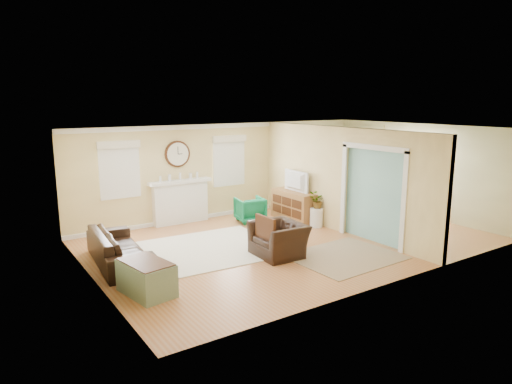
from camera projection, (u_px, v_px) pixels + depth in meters
floor at (291, 240)px, 10.71m from camera, size 9.00×9.00×0.00m
wall_back at (227, 170)px, 12.90m from camera, size 9.00×0.02×2.60m
wall_front at (398, 212)px, 8.00m from camera, size 9.00×0.02×2.60m
wall_left at (90, 212)px, 8.00m from camera, size 0.02×6.00×2.60m
wall_right at (417, 170)px, 12.90m from camera, size 0.02×6.00×2.60m
ceiling at (293, 129)px, 10.19m from camera, size 9.00×6.00×0.02m
partition at (333, 176)px, 11.49m from camera, size 0.17×6.00×2.60m
fireplace at (180, 201)px, 12.12m from camera, size 1.70×0.30×1.17m
wall_clock at (177, 154)px, 11.95m from camera, size 0.70×0.07×0.70m
window_left at (119, 166)px, 11.13m from camera, size 1.05×0.13×1.42m
window_right at (229, 157)px, 12.82m from camera, size 1.05×0.13×1.42m
french_doors at (416, 177)px, 12.91m from camera, size 0.06×1.70×2.20m
pendant at (383, 140)px, 11.90m from camera, size 0.30×0.30×0.55m
rug_cream at (209, 249)px, 10.08m from camera, size 3.12×2.74×0.02m
rug_jute at (345, 256)px, 9.59m from camera, size 2.25×1.86×0.01m
rug_grey at (367, 221)px, 12.42m from camera, size 2.33×2.91×0.01m
sofa at (119, 248)px, 9.14m from camera, size 1.08×2.34×0.67m
eames_chair at (279, 239)px, 9.61m from camera, size 1.00×1.13×0.70m
green_chair at (250, 210)px, 12.33m from camera, size 0.83×0.85×0.66m
trunk at (146, 278)px, 7.70m from camera, size 0.78×1.10×0.58m
credenza at (294, 206)px, 12.47m from camera, size 0.49×1.45×0.80m
tv at (293, 181)px, 12.33m from camera, size 0.14×0.98×0.56m
garden_stool at (316, 218)px, 11.82m from camera, size 0.33×0.33×0.49m
potted_plant at (317, 200)px, 11.73m from camera, size 0.48×0.46×0.42m
dining_table at (368, 210)px, 12.36m from camera, size 1.39×2.00×0.64m
dining_chair_n at (338, 193)px, 13.13m from camera, size 0.48×0.48×1.02m
dining_chair_s at (401, 211)px, 11.43m from camera, size 0.43×0.43×0.88m
dining_chair_w at (351, 201)px, 12.07m from camera, size 0.46×0.46×1.02m
dining_chair_e at (385, 200)px, 12.69m from camera, size 0.39×0.39×0.86m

